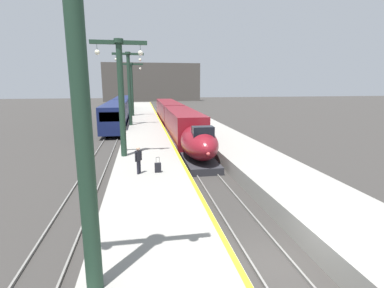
{
  "coord_description": "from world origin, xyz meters",
  "views": [
    {
      "loc": [
        -4.51,
        -8.69,
        6.47
      ],
      "look_at": [
        -0.63,
        13.29,
        1.8
      ],
      "focal_mm": 27.0,
      "sensor_mm": 36.0,
      "label": 1
    }
  ],
  "objects": [
    {
      "name": "station_column_mid",
      "position": [
        -5.9,
        13.36,
        6.23
      ],
      "size": [
        4.0,
        0.68,
        8.54
      ],
      "color": "#1E3828",
      "rests_on": "platform_left"
    },
    {
      "name": "station_column_near",
      "position": [
        -5.9,
        -1.48,
        6.39
      ],
      "size": [
        4.0,
        0.68,
        8.83
      ],
      "color": "#1E3828",
      "rests_on": "platform_left"
    },
    {
      "name": "rail_secondary_right",
      "position": [
        -7.35,
        27.5,
        0.06
      ],
      "size": [
        0.08,
        110.0,
        0.12
      ],
      "primitive_type": "cube",
      "color": "slate",
      "rests_on": "ground"
    },
    {
      "name": "ground_plane",
      "position": [
        0.0,
        0.0,
        0.0
      ],
      "size": [
        260.0,
        260.0,
        0.0
      ],
      "primitive_type": "plane",
      "color": "#33302D"
    },
    {
      "name": "rail_main_left",
      "position": [
        -0.75,
        27.5,
        0.06
      ],
      "size": [
        0.08,
        110.0,
        0.12
      ],
      "primitive_type": "cube",
      "color": "slate",
      "rests_on": "ground"
    },
    {
      "name": "platform_left",
      "position": [
        -4.05,
        24.75,
        0.53
      ],
      "size": [
        4.8,
        110.0,
        1.05
      ],
      "primitive_type": "cube",
      "color": "gray",
      "rests_on": "ground"
    },
    {
      "name": "rail_secondary_left",
      "position": [
        -8.85,
        27.5,
        0.06
      ],
      "size": [
        0.08,
        110.0,
        0.12
      ],
      "primitive_type": "cube",
      "color": "slate",
      "rests_on": "ground"
    },
    {
      "name": "regional_train_adjacent",
      "position": [
        -8.1,
        43.49,
        2.13
      ],
      "size": [
        2.85,
        36.6,
        3.8
      ],
      "color": "#141E4C",
      "rests_on": "ground"
    },
    {
      "name": "station_column_far",
      "position": [
        -5.9,
        30.47,
        6.69
      ],
      "size": [
        4.0,
        0.68,
        9.39
      ],
      "color": "#1E3828",
      "rests_on": "platform_left"
    },
    {
      "name": "passenger_near_edge",
      "position": [
        -4.76,
        8.58,
        2.04
      ],
      "size": [
        0.42,
        0.44,
        1.69
      ],
      "color": "#23232D",
      "rests_on": "platform_left"
    },
    {
      "name": "rolling_suitcase",
      "position": [
        -3.6,
        8.7,
        1.35
      ],
      "size": [
        0.4,
        0.22,
        0.98
      ],
      "color": "black",
      "rests_on": "platform_left"
    },
    {
      "name": "rail_main_right",
      "position": [
        0.75,
        27.5,
        0.06
      ],
      "size": [
        0.08,
        110.0,
        0.12
      ],
      "primitive_type": "cube",
      "color": "slate",
      "rests_on": "ground"
    },
    {
      "name": "station_column_distant",
      "position": [
        -5.9,
        42.18,
        6.4
      ],
      "size": [
        4.0,
        0.68,
        8.86
      ],
      "color": "#1E3828",
      "rests_on": "platform_left"
    },
    {
      "name": "platform_right",
      "position": [
        4.05,
        24.75,
        0.53
      ],
      "size": [
        4.8,
        110.0,
        1.05
      ],
      "primitive_type": "cube",
      "color": "gray",
      "rests_on": "ground"
    },
    {
      "name": "terminus_back_wall",
      "position": [
        0.0,
        102.0,
        7.0
      ],
      "size": [
        36.0,
        2.0,
        14.0
      ],
      "primitive_type": "cube",
      "color": "#4C4742",
      "rests_on": "ground"
    },
    {
      "name": "highspeed_train_main",
      "position": [
        0.0,
        28.87,
        1.93
      ],
      "size": [
        2.92,
        38.14,
        3.6
      ],
      "color": "maroon",
      "rests_on": "ground"
    },
    {
      "name": "platform_left_safety_stripe",
      "position": [
        -1.77,
        24.75,
        1.05
      ],
      "size": [
        0.2,
        107.8,
        0.01
      ],
      "primitive_type": "cube",
      "color": "yellow",
      "rests_on": "platform_left"
    }
  ]
}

